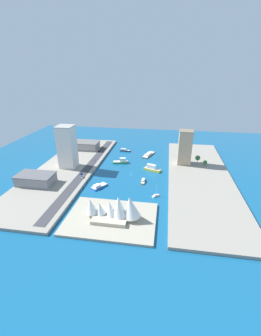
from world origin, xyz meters
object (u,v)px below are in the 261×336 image
(traffic_light_waterfront, at_px, (95,162))
(barge_flat_brown, at_px, (148,155))
(suv_black, at_px, (99,151))
(ferry_green_doubledeck, at_px, (121,161))
(apartment_midrise_tan, at_px, (185,147))
(warehouse_low_gray, at_px, (36,179))
(patrol_launch_navy, at_px, (125,150))
(catamaran_blue, at_px, (99,186))
(carpark_squat_concrete, at_px, (84,145))
(sailboat_small_white, at_px, (156,196))
(hotel_broad_white, at_px, (67,147))
(hatchback_blue, at_px, (81,173))
(van_white, at_px, (83,177))
(opera_landmark, at_px, (116,209))
(ferry_yellow_fast, at_px, (152,168))
(water_taxi_orange, at_px, (143,181))
(sedan_silver, at_px, (105,148))
(taxi_yellow_cab, at_px, (102,147))

(traffic_light_waterfront, bearing_deg, barge_flat_brown, -140.23)
(barge_flat_brown, relative_size, suv_black, 6.89)
(ferry_green_doubledeck, distance_m, apartment_midrise_tan, 84.21)
(barge_flat_brown, relative_size, warehouse_low_gray, 0.78)
(patrol_launch_navy, distance_m, apartment_midrise_tan, 96.81)
(catamaran_blue, height_order, carpark_squat_concrete, carpark_squat_concrete)
(catamaran_blue, relative_size, sailboat_small_white, 1.48)
(hotel_broad_white, bearing_deg, hatchback_blue, 138.82)
(barge_flat_brown, distance_m, van_white, 112.05)
(van_white, bearing_deg, carpark_squat_concrete, -71.19)
(opera_landmark, bearing_deg, barge_flat_brown, -94.87)
(ferry_yellow_fast, height_order, carpark_squat_concrete, carpark_squat_concrete)
(water_taxi_orange, relative_size, hatchback_blue, 2.92)
(patrol_launch_navy, xyz_separation_m, ferry_green_doubledeck, (-3.60, 46.45, 0.64))
(ferry_yellow_fast, xyz_separation_m, warehouse_low_gray, (119.13, 59.32, 5.30))
(carpark_squat_concrete, distance_m, van_white, 102.32)
(hotel_broad_white, bearing_deg, traffic_light_waterfront, -162.52)
(ferry_yellow_fast, bearing_deg, carpark_squat_concrete, -28.48)
(sedan_silver, distance_m, hatchback_blue, 92.15)
(ferry_green_doubledeck, bearing_deg, patrol_launch_navy, -85.57)
(sedan_silver, bearing_deg, apartment_midrise_tan, 161.17)
(patrol_launch_navy, bearing_deg, van_white, 74.18)
(water_taxi_orange, bearing_deg, ferry_green_doubledeck, -55.10)
(barge_flat_brown, relative_size, opera_landmark, 0.65)
(hatchback_blue, relative_size, traffic_light_waterfront, 0.76)
(ferry_green_doubledeck, xyz_separation_m, sailboat_small_white, (-50.54, 79.07, -1.34))
(hotel_broad_white, bearing_deg, opera_landmark, 130.46)
(water_taxi_orange, bearing_deg, suv_black, -47.20)
(ferry_green_doubledeck, height_order, carpark_squat_concrete, carpark_squat_concrete)
(patrol_launch_navy, height_order, hotel_broad_white, hotel_broad_white)
(suv_black, bearing_deg, barge_flat_brown, -176.96)
(carpark_squat_concrete, bearing_deg, taxi_yellow_cab, -158.53)
(catamaran_blue, relative_size, ferry_yellow_fast, 0.85)
(taxi_yellow_cab, distance_m, traffic_light_waterfront, 69.82)
(water_taxi_orange, height_order, traffic_light_waterfront, traffic_light_waterfront)
(sedan_silver, bearing_deg, sailboat_small_white, 124.45)
(barge_flat_brown, height_order, water_taxi_orange, barge_flat_brown)
(ferry_green_doubledeck, bearing_deg, water_taxi_orange, 124.90)
(water_taxi_orange, height_order, suv_black, suv_black)
(carpark_squat_concrete, bearing_deg, catamaran_blue, 116.59)
(barge_flat_brown, xyz_separation_m, hatchback_blue, (71.64, 81.96, 2.34))
(ferry_green_doubledeck, xyz_separation_m, hatchback_blue, (38.16, 47.30, 1.31))
(barge_flat_brown, height_order, sailboat_small_white, sailboat_small_white)
(patrol_launch_navy, xyz_separation_m, taxi_yellow_cab, (36.48, -4.49, 1.97))
(ferry_green_doubledeck, distance_m, sailboat_small_white, 93.85)
(carpark_squat_concrete, height_order, warehouse_low_gray, carpark_squat_concrete)
(taxi_yellow_cab, xyz_separation_m, van_white, (-7.50, 106.76, -0.05))
(warehouse_low_gray, relative_size, traffic_light_waterfront, 5.96)
(barge_flat_brown, distance_m, carpark_squat_concrete, 99.46)
(water_taxi_orange, distance_m, patrol_launch_navy, 103.96)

